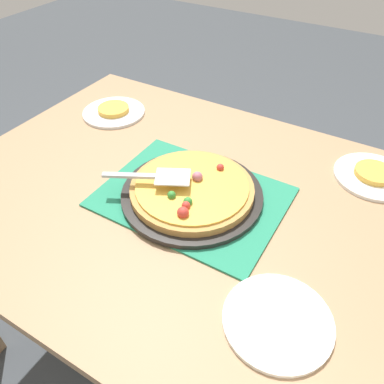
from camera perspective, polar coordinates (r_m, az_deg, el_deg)
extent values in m
plane|color=#3D4247|center=(1.64, 0.00, -20.73)|extent=(8.00, 8.00, 0.00)
cube|color=#9E7A56|center=(1.05, 0.00, -1.44)|extent=(1.40, 1.00, 0.03)
cube|color=#9E7A56|center=(1.86, -10.17, 4.80)|extent=(0.07, 0.07, 0.72)
cube|color=#237F5B|center=(1.03, 0.00, -0.71)|extent=(0.48, 0.36, 0.01)
cylinder|color=black|center=(1.03, 0.00, -0.29)|extent=(0.38, 0.38, 0.01)
cylinder|color=#B78442|center=(1.02, 0.00, 0.42)|extent=(0.33, 0.33, 0.02)
cylinder|color=gold|center=(1.01, 0.00, 0.98)|extent=(0.30, 0.30, 0.01)
sphere|color=red|center=(0.92, -1.35, -3.07)|extent=(0.03, 0.03, 0.03)
sphere|color=#338433|center=(0.95, -0.63, -1.42)|extent=(0.02, 0.02, 0.02)
sphere|color=#B76675|center=(1.02, 0.94, 2.25)|extent=(0.03, 0.03, 0.03)
sphere|color=#E5CC7F|center=(1.03, -2.27, 2.64)|extent=(0.02, 0.02, 0.02)
sphere|color=#338433|center=(0.97, -3.06, -0.45)|extent=(0.02, 0.02, 0.02)
sphere|color=red|center=(1.06, 4.23, 3.69)|extent=(0.02, 0.02, 0.02)
sphere|color=red|center=(0.94, -0.91, -2.01)|extent=(0.02, 0.02, 0.02)
cylinder|color=white|center=(1.43, -11.55, 11.55)|extent=(0.22, 0.22, 0.01)
cylinder|color=white|center=(1.22, 25.36, 2.13)|extent=(0.22, 0.22, 0.01)
cylinder|color=white|center=(0.82, 12.64, -18.20)|extent=(0.22, 0.22, 0.01)
cylinder|color=gold|center=(1.42, -11.62, 12.01)|extent=(0.11, 0.11, 0.02)
cylinder|color=gold|center=(1.21, 25.53, 2.61)|extent=(0.11, 0.11, 0.02)
cube|color=silver|center=(0.99, -2.88, 2.26)|extent=(0.11, 0.10, 0.00)
cube|color=#B2B2B7|center=(1.01, -9.39, 2.44)|extent=(0.13, 0.08, 0.01)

